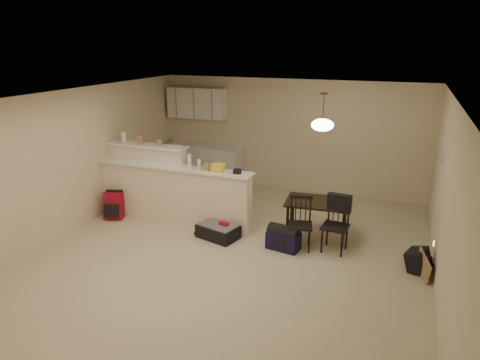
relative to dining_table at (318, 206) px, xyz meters
The scene contains 22 objects.
room 1.77m from the dining_table, 133.60° to the right, with size 7.00×7.02×2.50m.
breakfast_bar 2.90m from the dining_table, behind, with size 3.08×0.58×1.39m.
upper_cabinets 4.17m from the dining_table, 147.45° to the left, with size 1.40×0.34×0.70m, color white.
kitchen_counter 3.72m from the dining_table, 147.48° to the left, with size 1.80×0.60×0.90m, color white.
thermostat 2.09m from the dining_table, 10.96° to the left, with size 0.02×0.12×0.12m, color beige.
jar 3.93m from the dining_table, behind, with size 0.10×0.10×0.20m, color silver.
cereal_box 3.55m from the dining_table, behind, with size 0.10×0.07×0.16m, color #9D7B51.
small_box 3.14m from the dining_table, behind, with size 0.08×0.06×0.12m, color #9D7B51.
bottle_a 2.39m from the dining_table, behind, with size 0.07×0.07×0.26m, color silver.
bottle_b 2.20m from the dining_table, behind, with size 0.06×0.06×0.18m, color silver.
bag_lump 1.84m from the dining_table, behind, with size 0.22×0.18×0.14m, color #9D7B51.
pouch 1.50m from the dining_table, 167.93° to the right, with size 0.12×0.10×0.08m, color #9D7B51.
extra_item_x 2.04m from the dining_table, behind, with size 0.12×0.10×0.12m, color #9D7B51.
dining_table is the anchor object (origin of this frame).
pendant_lamp 1.40m from the dining_table, ahead, with size 0.36×0.36×0.62m.
dining_chair_near 0.58m from the dining_table, 107.20° to the right, with size 0.38×0.37×0.88m, color black, non-canonical shape.
dining_chair_far 0.58m from the dining_table, 47.79° to the right, with size 0.40×0.38×0.91m, color black, non-canonical shape.
suitcase 1.77m from the dining_table, 157.61° to the right, with size 0.69×0.45×0.23m, color black.
red_backpack 3.86m from the dining_table, behind, with size 0.35×0.22×0.52m, color maroon.
navy_duffel 0.88m from the dining_table, 122.25° to the right, with size 0.53×0.29×0.29m, color #141137.
black_daypack 1.80m from the dining_table, 19.43° to the right, with size 0.37×0.26×0.32m, color black.
cardboard_sheet 1.93m from the dining_table, 24.86° to the right, with size 0.47×0.02×0.36m, color #9D7B51.
Camera 1 is at (2.38, -5.64, 3.26)m, focal length 32.00 mm.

